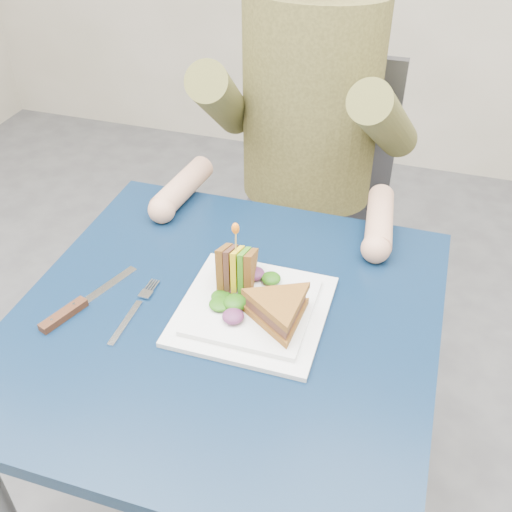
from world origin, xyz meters
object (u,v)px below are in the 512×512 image
(chair, at_px, (312,197))
(knife, at_px, (73,309))
(plate, at_px, (253,309))
(sandwich_flat, at_px, (279,310))
(sandwich_upright, at_px, (237,270))
(fork, at_px, (133,312))
(table, at_px, (226,346))
(diner, at_px, (310,88))

(chair, distance_m, knife, 0.87)
(knife, bearing_deg, plate, 16.87)
(plate, distance_m, sandwich_flat, 0.07)
(sandwich_upright, height_order, fork, sandwich_upright)
(chair, height_order, fork, chair)
(chair, bearing_deg, sandwich_upright, -89.93)
(table, relative_size, sandwich_upright, 5.06)
(table, xyz_separation_m, plate, (0.05, 0.02, 0.09))
(sandwich_flat, relative_size, sandwich_upright, 1.32)
(sandwich_flat, relative_size, knife, 0.91)
(sandwich_upright, bearing_deg, chair, 90.07)
(fork, bearing_deg, chair, 78.37)
(sandwich_flat, bearing_deg, fork, -170.99)
(sandwich_flat, bearing_deg, knife, -169.27)
(plate, distance_m, knife, 0.33)
(sandwich_flat, bearing_deg, sandwich_upright, 145.18)
(sandwich_upright, relative_size, fork, 0.83)
(table, relative_size, diner, 1.01)
(fork, bearing_deg, plate, 17.86)
(diner, relative_size, plate, 2.87)
(chair, xyz_separation_m, fork, (-0.16, -0.78, 0.19))
(chair, xyz_separation_m, sandwich_flat, (0.10, -0.73, 0.23))
(sandwich_upright, xyz_separation_m, fork, (-0.16, -0.11, -0.05))
(table, height_order, diner, diner)
(plate, height_order, knife, plate)
(diner, bearing_deg, knife, -110.98)
(diner, xyz_separation_m, plate, (0.05, -0.60, -0.18))
(chair, height_order, plate, chair)
(fork, relative_size, knife, 0.83)
(plate, bearing_deg, knife, -163.13)
(sandwich_flat, relative_size, fork, 1.09)
(chair, distance_m, sandwich_upright, 0.71)
(plate, distance_m, sandwich_upright, 0.08)
(table, xyz_separation_m, sandwich_upright, (0.00, 0.07, 0.13))
(table, height_order, chair, chair)
(fork, xyz_separation_m, knife, (-0.11, -0.03, 0.00))
(plate, bearing_deg, table, -154.62)
(chair, bearing_deg, knife, -108.26)
(diner, xyz_separation_m, sandwich_upright, (0.00, -0.55, -0.13))
(diner, distance_m, sandwich_upright, 0.57)
(fork, bearing_deg, sandwich_flat, 9.01)
(plate, height_order, sandwich_upright, sandwich_upright)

